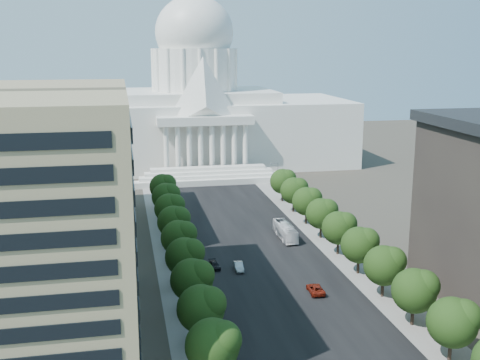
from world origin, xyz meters
TOP-DOWN VIEW (x-y plane):
  - road_asphalt at (0.00, 90.00)m, footprint 30.00×260.00m
  - sidewalk_left at (-19.00, 90.00)m, footprint 8.00×260.00m
  - sidewalk_right at (19.00, 90.00)m, footprint 8.00×260.00m
  - capitol at (0.00, 184.89)m, footprint 120.00×56.00m
  - office_block_left_far at (-48.00, 100.00)m, footprint 38.00×52.00m
  - tree_l_b at (-17.66, 23.81)m, footprint 7.79×7.60m
  - tree_l_c at (-17.66, 35.81)m, footprint 7.79×7.60m
  - tree_l_d at (-17.66, 47.81)m, footprint 7.79×7.60m
  - tree_l_e at (-17.66, 59.81)m, footprint 7.79×7.60m
  - tree_l_f at (-17.66, 71.81)m, footprint 7.79×7.60m
  - tree_l_g at (-17.66, 83.81)m, footprint 7.79×7.60m
  - tree_l_h at (-17.66, 95.81)m, footprint 7.79×7.60m
  - tree_l_i at (-17.66, 107.81)m, footprint 7.79×7.60m
  - tree_l_j at (-17.66, 119.81)m, footprint 7.79×7.60m
  - tree_r_b at (18.34, 23.81)m, footprint 7.79×7.60m
  - tree_r_c at (18.34, 35.81)m, footprint 7.79×7.60m
  - tree_r_d at (18.34, 47.81)m, footprint 7.79×7.60m
  - tree_r_e at (18.34, 59.81)m, footprint 7.79×7.60m
  - tree_r_f at (18.34, 71.81)m, footprint 7.79×7.60m
  - tree_r_g at (18.34, 83.81)m, footprint 7.79×7.60m
  - tree_r_h at (18.34, 95.81)m, footprint 7.79×7.60m
  - tree_r_i at (18.34, 107.81)m, footprint 7.79×7.60m
  - tree_r_j at (18.34, 119.81)m, footprint 7.79×7.60m
  - streetlight_b at (19.90, 35.00)m, footprint 2.61×0.44m
  - streetlight_c at (19.90, 60.00)m, footprint 2.61×0.44m
  - streetlight_d at (19.90, 85.00)m, footprint 2.61×0.44m
  - streetlight_e at (19.90, 110.00)m, footprint 2.61×0.44m
  - streetlight_f at (19.90, 135.00)m, footprint 2.61×0.44m
  - car_silver at (-6.00, 66.52)m, footprint 1.96×5.05m
  - car_red at (6.14, 51.92)m, footprint 2.91×5.87m
  - car_dark_b at (-10.82, 68.56)m, footprint 2.32×4.86m
  - city_bus at (9.35, 85.31)m, footprint 3.11×13.15m

SIDE VIEW (x-z plane):
  - road_asphalt at x=0.00m, z-range -0.01..0.01m
  - sidewalk_left at x=-19.00m, z-range -0.01..0.01m
  - sidewalk_right at x=19.00m, z-range -0.01..0.01m
  - car_dark_b at x=-10.82m, z-range 0.00..1.37m
  - car_red at x=6.14m, z-range 0.00..1.60m
  - car_silver at x=-6.00m, z-range 0.00..1.64m
  - city_bus at x=9.35m, z-range 0.00..3.66m
  - streetlight_b at x=19.90m, z-range 1.32..10.32m
  - streetlight_c at x=19.90m, z-range 1.32..10.32m
  - streetlight_d at x=19.90m, z-range 1.32..10.32m
  - streetlight_e at x=19.90m, z-range 1.32..10.32m
  - streetlight_f at x=19.90m, z-range 1.32..10.32m
  - tree_l_b at x=-17.66m, z-range 1.47..11.44m
  - tree_l_c at x=-17.66m, z-range 1.47..11.44m
  - tree_l_d at x=-17.66m, z-range 1.47..11.44m
  - tree_l_e at x=-17.66m, z-range 1.47..11.44m
  - tree_l_f at x=-17.66m, z-range 1.47..11.44m
  - tree_l_g at x=-17.66m, z-range 1.47..11.44m
  - tree_l_h at x=-17.66m, z-range 1.47..11.44m
  - tree_l_i at x=-17.66m, z-range 1.47..11.44m
  - tree_l_j at x=-17.66m, z-range 1.47..11.44m
  - tree_r_b at x=18.34m, z-range 1.47..11.44m
  - tree_r_c at x=18.34m, z-range 1.47..11.44m
  - tree_r_d at x=18.34m, z-range 1.47..11.44m
  - tree_r_e at x=18.34m, z-range 1.47..11.44m
  - tree_r_f at x=18.34m, z-range 1.47..11.44m
  - tree_r_g at x=18.34m, z-range 1.47..11.44m
  - tree_r_h at x=18.34m, z-range 1.47..11.44m
  - tree_r_i at x=18.34m, z-range 1.47..11.44m
  - tree_r_j at x=18.34m, z-range 1.47..11.44m
  - office_block_left_far at x=-48.00m, z-range 0.00..30.00m
  - capitol at x=0.00m, z-range -16.49..56.51m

